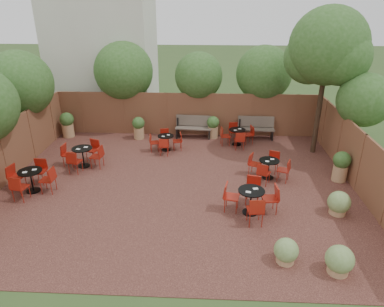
{
  "coord_description": "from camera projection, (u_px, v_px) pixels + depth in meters",
  "views": [
    {
      "loc": [
        1.01,
        -10.69,
        5.95
      ],
      "look_at": [
        0.45,
        0.5,
        1.0
      ],
      "focal_mm": 33.03,
      "sensor_mm": 36.0,
      "label": 1
    }
  ],
  "objects": [
    {
      "name": "ground",
      "position": [
        178.0,
        185.0,
        12.22
      ],
      "size": [
        80.0,
        80.0,
        0.0
      ],
      "primitive_type": "plane",
      "color": "#354F23",
      "rests_on": "ground"
    },
    {
      "name": "courtyard_paving",
      "position": [
        178.0,
        185.0,
        12.21
      ],
      "size": [
        12.0,
        10.0,
        0.02
      ],
      "primitive_type": "cube",
      "color": "#361B16",
      "rests_on": "ground"
    },
    {
      "name": "fence_back",
      "position": [
        187.0,
        114.0,
        16.38
      ],
      "size": [
        12.0,
        0.08,
        2.0
      ],
      "primitive_type": "cube",
      "color": "brown",
      "rests_on": "ground"
    },
    {
      "name": "fence_left",
      "position": [
        4.0,
        156.0,
        12.09
      ],
      "size": [
        0.08,
        10.0,
        2.0
      ],
      "primitive_type": "cube",
      "color": "brown",
      "rests_on": "ground"
    },
    {
      "name": "fence_right",
      "position": [
        360.0,
        163.0,
        11.54
      ],
      "size": [
        0.08,
        10.0,
        2.0
      ],
      "primitive_type": "cube",
      "color": "brown",
      "rests_on": "ground"
    },
    {
      "name": "neighbour_building",
      "position": [
        103.0,
        39.0,
        18.12
      ],
      "size": [
        5.0,
        4.0,
        8.0
      ],
      "primitive_type": "cube",
      "color": "beige",
      "rests_on": "ground"
    },
    {
      "name": "overhang_foliage",
      "position": [
        118.0,
        86.0,
        13.95
      ],
      "size": [
        15.51,
        10.75,
        2.73
      ],
      "color": "#2B531B",
      "rests_on": "ground"
    },
    {
      "name": "courtyard_tree",
      "position": [
        328.0,
        51.0,
        13.17
      ],
      "size": [
        2.98,
        2.92,
        5.75
      ],
      "rotation": [
        0.0,
        0.0,
        0.38
      ],
      "color": "black",
      "rests_on": "courtyard_paving"
    },
    {
      "name": "park_bench_left",
      "position": [
        194.0,
        126.0,
        16.22
      ],
      "size": [
        1.67,
        0.66,
        1.01
      ],
      "rotation": [
        0.0,
        0.0,
        -0.08
      ],
      "color": "brown",
      "rests_on": "courtyard_paving"
    },
    {
      "name": "park_bench_right",
      "position": [
        256.0,
        127.0,
        16.09
      ],
      "size": [
        1.65,
        0.6,
        1.01
      ],
      "rotation": [
        0.0,
        0.0,
        -0.05
      ],
      "color": "brown",
      "rests_on": "courtyard_paving"
    },
    {
      "name": "bistro_tables",
      "position": [
        168.0,
        163.0,
        12.83
      ],
      "size": [
        9.5,
        6.95,
        0.89
      ],
      "color": "black",
      "rests_on": "courtyard_paving"
    },
    {
      "name": "planters",
      "position": [
        175.0,
        134.0,
        15.14
      ],
      "size": [
        11.76,
        4.55,
        1.16
      ],
      "color": "#AA8055",
      "rests_on": "courtyard_paving"
    },
    {
      "name": "low_shrubs",
      "position": [
        326.0,
        234.0,
        9.13
      ],
      "size": [
        2.6,
        3.19,
        0.72
      ],
      "color": "#AA8055",
      "rests_on": "courtyard_paving"
    }
  ]
}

